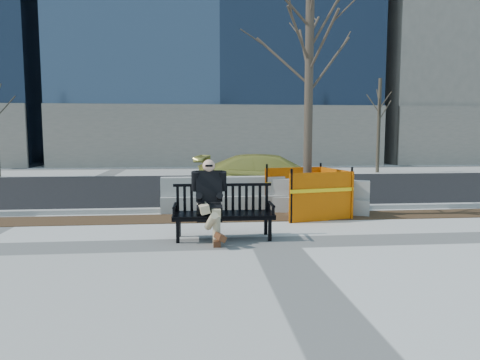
% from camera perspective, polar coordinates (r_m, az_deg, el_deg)
% --- Properties ---
extents(ground, '(120.00, 120.00, 0.00)m').
position_cam_1_polar(ground, '(8.80, 4.35, -8.11)').
color(ground, beige).
rests_on(ground, ground).
extents(mulch_strip, '(40.00, 1.20, 0.02)m').
position_cam_1_polar(mulch_strip, '(11.31, 2.08, -4.88)').
color(mulch_strip, '#47301C').
rests_on(mulch_strip, ground).
extents(asphalt_street, '(60.00, 10.40, 0.01)m').
position_cam_1_polar(asphalt_street, '(17.40, -0.64, -1.00)').
color(asphalt_street, black).
rests_on(asphalt_street, ground).
extents(curb, '(60.00, 0.25, 0.12)m').
position_cam_1_polar(curb, '(12.23, 1.48, -3.78)').
color(curb, '#9E9B93').
rests_on(curb, ground).
extents(bench, '(2.12, 0.77, 1.12)m').
position_cam_1_polar(bench, '(9.08, -2.16, -7.65)').
color(bench, black).
rests_on(bench, ground).
extents(seated_man, '(0.71, 1.17, 1.64)m').
position_cam_1_polar(seated_man, '(9.13, -4.00, -7.59)').
color(seated_man, black).
rests_on(seated_man, ground).
extents(tree_fence, '(3.13, 3.13, 6.60)m').
position_cam_1_polar(tree_fence, '(11.75, 8.70, -4.55)').
color(tree_fence, '#F86E00').
rests_on(tree_fence, ground).
extents(sedan, '(5.32, 2.86, 1.47)m').
position_cam_1_polar(sedan, '(14.68, 4.20, -2.37)').
color(sedan, '#ADA942').
rests_on(sedan, ground).
extents(jersey_barrier_left, '(3.42, 0.72, 0.98)m').
position_cam_1_polar(jersey_barrier_left, '(12.18, -2.19, -4.10)').
color(jersey_barrier_left, '#A6A49B').
rests_on(jersey_barrier_left, ground).
extents(jersey_barrier_right, '(3.22, 1.70, 0.91)m').
position_cam_1_polar(jersey_barrier_right, '(12.19, 8.93, -4.17)').
color(jersey_barrier_right, gray).
rests_on(jersey_barrier_right, ground).
extents(far_tree_right, '(2.19, 2.19, 5.54)m').
position_cam_1_polar(far_tree_right, '(25.40, 17.47, 0.95)').
color(far_tree_right, '#463C2D').
rests_on(far_tree_right, ground).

